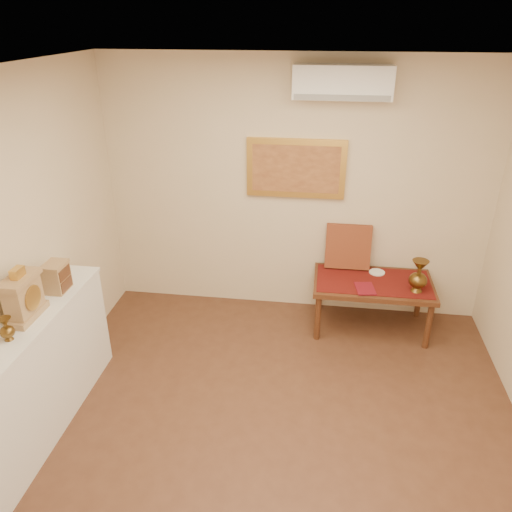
% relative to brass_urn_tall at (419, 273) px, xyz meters
% --- Properties ---
extents(floor, '(4.50, 4.50, 0.00)m').
position_rel_brass_urn_tall_xyz_m(floor, '(-1.25, -1.73, -0.76)').
color(floor, brown).
rests_on(floor, ground).
extents(ceiling, '(4.50, 4.50, 0.00)m').
position_rel_brass_urn_tall_xyz_m(ceiling, '(-1.25, -1.73, 1.94)').
color(ceiling, white).
rests_on(ceiling, ground).
extents(wall_back, '(4.00, 0.02, 2.70)m').
position_rel_brass_urn_tall_xyz_m(wall_back, '(-1.25, 0.52, 0.59)').
color(wall_back, beige).
rests_on(wall_back, ground).
extents(brass_urn_small, '(0.10, 0.10, 0.23)m').
position_rel_brass_urn_tall_xyz_m(brass_urn_small, '(-3.06, -1.85, 0.33)').
color(brass_urn_small, brown).
rests_on(brass_urn_small, display_ledge).
extents(table_cloth, '(1.14, 0.59, 0.01)m').
position_rel_brass_urn_tall_xyz_m(table_cloth, '(-0.40, 0.15, -0.21)').
color(table_cloth, '#5E130F').
rests_on(table_cloth, low_table).
extents(brass_urn_tall, '(0.18, 0.18, 0.40)m').
position_rel_brass_urn_tall_xyz_m(brass_urn_tall, '(0.00, 0.00, 0.00)').
color(brass_urn_tall, brown).
rests_on(brass_urn_tall, table_cloth).
extents(plate, '(0.16, 0.16, 0.01)m').
position_rel_brass_urn_tall_xyz_m(plate, '(-0.35, 0.33, -0.20)').
color(plate, white).
rests_on(plate, table_cloth).
extents(menu, '(0.21, 0.27, 0.01)m').
position_rel_brass_urn_tall_xyz_m(menu, '(-0.50, -0.04, -0.20)').
color(menu, maroon).
rests_on(menu, table_cloth).
extents(cushion, '(0.47, 0.20, 0.48)m').
position_rel_brass_urn_tall_xyz_m(cushion, '(-0.67, 0.44, 0.03)').
color(cushion, '#5B1213').
rests_on(cushion, table_cloth).
extents(display_ledge, '(0.37, 2.02, 0.98)m').
position_rel_brass_urn_tall_xyz_m(display_ledge, '(-3.08, -1.73, -0.27)').
color(display_ledge, silver).
rests_on(display_ledge, floor).
extents(mantel_clock, '(0.17, 0.36, 0.41)m').
position_rel_brass_urn_tall_xyz_m(mantel_clock, '(-3.08, -1.57, 0.39)').
color(mantel_clock, '#A98357').
rests_on(mantel_clock, display_ledge).
extents(wooden_chest, '(0.16, 0.21, 0.24)m').
position_rel_brass_urn_tall_xyz_m(wooden_chest, '(-3.05, -1.16, 0.34)').
color(wooden_chest, '#A98357').
rests_on(wooden_chest, display_ledge).
extents(low_table, '(1.20, 0.70, 0.55)m').
position_rel_brass_urn_tall_xyz_m(low_table, '(-0.40, 0.15, -0.28)').
color(low_table, '#522B18').
rests_on(low_table, floor).
extents(painting, '(1.00, 0.06, 0.60)m').
position_rel_brass_urn_tall_xyz_m(painting, '(-1.25, 0.49, 0.84)').
color(painting, gold).
rests_on(painting, wall_back).
extents(ac_unit, '(0.90, 0.25, 0.30)m').
position_rel_brass_urn_tall_xyz_m(ac_unit, '(-0.85, 0.39, 1.69)').
color(ac_unit, white).
rests_on(ac_unit, wall_back).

